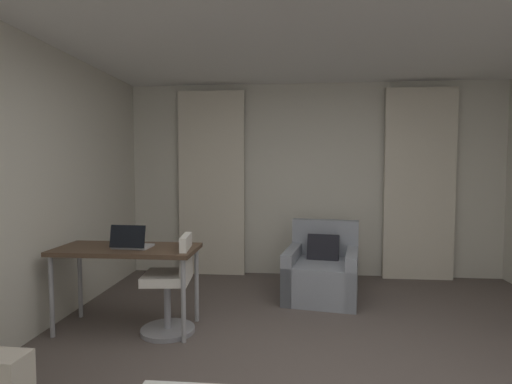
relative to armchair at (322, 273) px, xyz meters
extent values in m
cube|color=beige|center=(-0.07, 0.99, 1.02)|extent=(5.12, 0.06, 2.60)
cube|color=beige|center=(-1.44, 0.86, 0.97)|extent=(0.90, 0.06, 2.50)
cube|color=beige|center=(1.31, 0.86, 0.97)|extent=(0.90, 0.06, 2.50)
cube|color=gray|center=(-0.01, -0.04, -0.07)|extent=(0.92, 0.98, 0.42)
cube|color=gray|center=(0.05, 0.32, 0.35)|extent=(0.79, 0.27, 0.42)
cube|color=gray|center=(0.32, -0.10, 0.00)|extent=(0.27, 0.87, 0.56)
cube|color=gray|center=(-0.33, 0.02, 0.00)|extent=(0.27, 0.87, 0.56)
cube|color=black|center=(0.02, 0.09, 0.24)|extent=(0.39, 0.26, 0.37)
cube|color=#4C3828|center=(-1.83, -1.07, 0.46)|extent=(1.27, 0.57, 0.04)
cylinder|color=#99999E|center=(-2.42, -0.83, 0.08)|extent=(0.04, 0.04, 0.71)
cylinder|color=#99999E|center=(-1.25, -0.83, 0.08)|extent=(0.04, 0.04, 0.71)
cylinder|color=#99999E|center=(-2.42, -1.30, 0.08)|extent=(0.04, 0.04, 0.71)
cylinder|color=#99999E|center=(-1.25, -1.30, 0.08)|extent=(0.04, 0.04, 0.71)
cylinder|color=gray|center=(-1.45, -1.12, -0.05)|extent=(0.06, 0.06, 0.46)
cylinder|color=gray|center=(-1.45, -1.12, -0.26)|extent=(0.48, 0.48, 0.04)
cube|color=silver|center=(-1.45, -1.12, 0.22)|extent=(0.44, 0.44, 0.08)
cube|color=silver|center=(-1.28, -1.10, 0.43)|extent=(0.10, 0.36, 0.34)
cube|color=#ADADB2|center=(-1.77, -1.06, 0.48)|extent=(0.33, 0.24, 0.02)
cube|color=black|center=(-1.78, -1.17, 0.59)|extent=(0.32, 0.07, 0.20)
camera|label=1|loc=(-0.34, -4.56, 1.21)|focal=28.32mm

